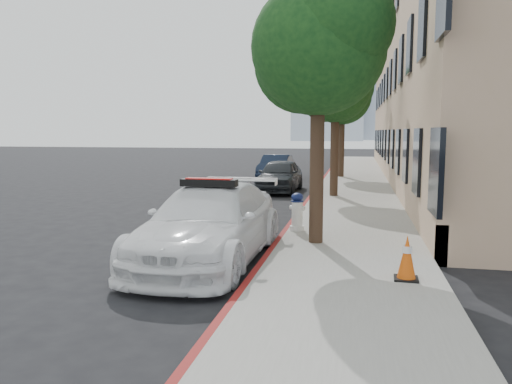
{
  "coord_description": "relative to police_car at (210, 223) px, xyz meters",
  "views": [
    {
      "loc": [
        3.75,
        -12.62,
        2.54
      ],
      "look_at": [
        1.24,
        -0.34,
        1.0
      ],
      "focal_mm": 35.0,
      "sensor_mm": 36.0,
      "label": 1
    }
  ],
  "objects": [
    {
      "name": "tree_near",
      "position": [
        1.98,
        1.41,
        3.53
      ],
      "size": [
        2.92,
        2.82,
        5.62
      ],
      "color": "black",
      "rests_on": "sidewalk"
    },
    {
      "name": "tower_right",
      "position": [
        8.05,
        138.43,
        21.25
      ],
      "size": [
        14.0,
        14.0,
        44.0
      ],
      "primitive_type": "cube",
      "color": "#9EA8B7",
      "rests_on": "ground"
    },
    {
      "name": "curb_strip",
      "position": [
        1.11,
        13.43,
        -0.67
      ],
      "size": [
        0.12,
        50.0,
        0.15
      ],
      "primitive_type": "cube",
      "color": "maroon",
      "rests_on": "ground"
    },
    {
      "name": "tree_far",
      "position": [
        1.98,
        17.41,
        3.64
      ],
      "size": [
        3.1,
        3.0,
        5.81
      ],
      "color": "black",
      "rests_on": "sidewalk"
    },
    {
      "name": "sidewalk",
      "position": [
        2.65,
        13.43,
        -0.67
      ],
      "size": [
        3.2,
        50.0,
        0.15
      ],
      "primitive_type": "cube",
      "color": "gray",
      "rests_on": "ground"
    },
    {
      "name": "parked_car_far",
      "position": [
        -1.39,
        16.57,
        -0.1
      ],
      "size": [
        1.45,
        3.96,
        1.3
      ],
      "primitive_type": "imported",
      "rotation": [
        0.0,
        0.0,
        -0.02
      ],
      "color": "#131D30",
      "rests_on": "ground"
    },
    {
      "name": "building",
      "position": [
        8.25,
        18.43,
        4.25
      ],
      "size": [
        8.0,
        36.0,
        10.0
      ],
      "primitive_type": "cube",
      "color": "tan",
      "rests_on": "ground"
    },
    {
      "name": "fire_hydrant",
      "position": [
        1.4,
        2.62,
        -0.15
      ],
      "size": [
        0.39,
        0.35,
        0.91
      ],
      "rotation": [
        0.0,
        0.0,
        -0.35
      ],
      "color": "white",
      "rests_on": "sidewalk"
    },
    {
      "name": "tower_left",
      "position": [
        -4.95,
        123.43,
        29.25
      ],
      "size": [
        18.0,
        14.0,
        60.0
      ],
      "primitive_type": "cube",
      "color": "#9EA8B7",
      "rests_on": "ground"
    },
    {
      "name": "police_car",
      "position": [
        0.0,
        0.0,
        0.0
      ],
      "size": [
        2.2,
        5.16,
        1.63
      ],
      "rotation": [
        0.0,
        0.0,
        -0.02
      ],
      "color": "white",
      "rests_on": "ground"
    },
    {
      "name": "parked_car_mid",
      "position": [
        -0.38,
        11.4,
        -0.06
      ],
      "size": [
        1.66,
        4.03,
        1.37
      ],
      "primitive_type": "imported",
      "rotation": [
        0.0,
        0.0,
        -0.01
      ],
      "color": "#202429",
      "rests_on": "ground"
    },
    {
      "name": "ground",
      "position": [
        -0.95,
        3.43,
        -0.75
      ],
      "size": [
        120.0,
        120.0,
        0.0
      ],
      "primitive_type": "plane",
      "color": "black",
      "rests_on": "ground"
    },
    {
      "name": "tree_mid",
      "position": [
        1.98,
        9.41,
        3.42
      ],
      "size": [
        2.77,
        2.64,
        5.43
      ],
      "color": "black",
      "rests_on": "sidewalk"
    },
    {
      "name": "traffic_cone",
      "position": [
        3.61,
        -1.03,
        -0.24
      ],
      "size": [
        0.4,
        0.4,
        0.73
      ],
      "rotation": [
        0.0,
        0.0,
        -0.05
      ],
      "color": "black",
      "rests_on": "sidewalk"
    }
  ]
}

